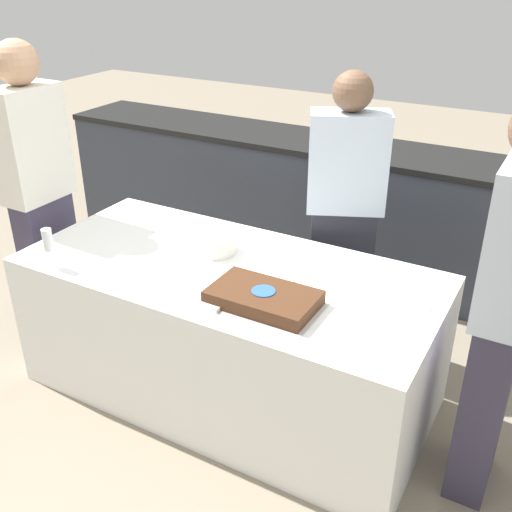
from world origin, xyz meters
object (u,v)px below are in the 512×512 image
wine_glass (48,242)px  person_seated_right (506,308)px  plate_stack (216,244)px  person_seated_left (39,190)px  person_cutting_cake (344,215)px  cake (263,298)px

wine_glass → person_seated_right: bearing=11.4°
wine_glass → person_seated_right: 2.00m
plate_stack → person_seated_left: size_ratio=0.12×
plate_stack → person_cutting_cake: size_ratio=0.13×
person_cutting_cake → plate_stack: bearing=28.1°
wine_glass → cake: bearing=10.1°
wine_glass → person_seated_left: person_seated_left is taller
person_cutting_cake → person_seated_left: size_ratio=0.93×
person_seated_left → cake: bearing=-97.8°
person_seated_left → person_seated_right: 2.44m
plate_stack → person_seated_right: 1.37m
person_cutting_cake → person_seated_right: bearing=119.1°
person_seated_left → person_seated_right: (2.44, 0.00, -0.01)m
cake → wine_glass: (-1.04, -0.19, 0.09)m
person_seated_left → person_seated_right: person_seated_left is taller
wine_glass → person_seated_right: size_ratio=0.11×
cake → wine_glass: size_ratio=2.57×
cake → plate_stack: (-0.44, 0.32, 0.01)m
cake → wine_glass: bearing=-169.9°
person_seated_left → person_seated_right: bearing=-90.0°
plate_stack → cake: bearing=-36.0°
plate_stack → person_seated_left: person_seated_left is taller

